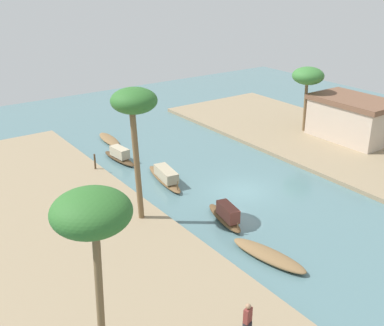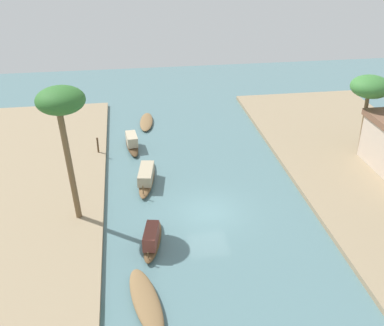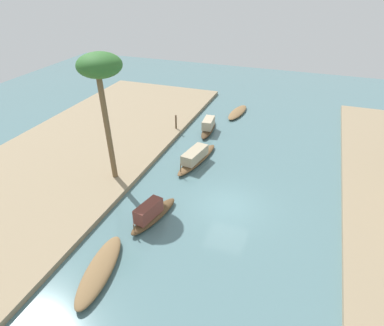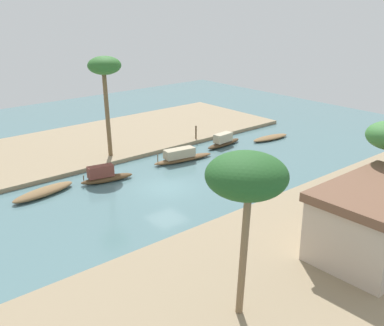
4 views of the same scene
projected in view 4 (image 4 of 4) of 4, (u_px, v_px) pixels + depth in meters
The scene contains 12 objects.
river_water at pixel (166, 187), 33.90m from camera, with size 65.01×65.01×0.00m, color slate.
riverbank_left at pixel (81, 145), 42.89m from camera, with size 39.73×12.33×0.33m, color #937F60.
riverbank_right at pixel (314, 254), 24.79m from camera, with size 39.73×12.33×0.33m, color #937F60.
sampan_near_left_bank at pixel (104, 176), 34.66m from camera, with size 4.04×1.65×1.31m.
sampan_midstream at pixel (44, 192), 32.47m from camera, with size 4.86×2.05×0.49m.
sampan_open_hull at pixel (182, 156), 39.00m from camera, with size 5.48×1.82×1.13m.
sampan_foreground at pixel (223, 141), 43.03m from camera, with size 4.24×1.23×1.19m.
sampan_downstream_large at pixel (270, 138), 45.06m from camera, with size 4.27×1.55×0.35m.
mooring_post at pixel (196, 132), 44.09m from camera, with size 0.14×0.14×1.22m, color #4C3823.
palm_tree_left_near at pixel (105, 69), 37.33m from camera, with size 2.65×2.65×8.17m.
palm_tree_right_short at pixel (247, 178), 17.93m from camera, with size 3.20×3.20×7.09m.
riverside_building at pixel (378, 221), 23.98m from camera, with size 7.30×4.65×3.69m.
Camera 4 is at (19.00, 25.03, 12.96)m, focal length 44.39 mm.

